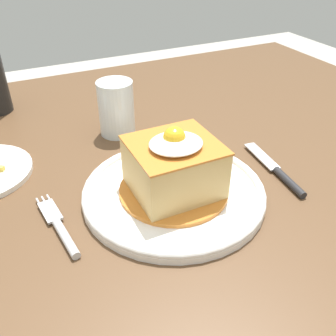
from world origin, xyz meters
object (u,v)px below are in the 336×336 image
Objects in this scene: fork at (61,229)px; main_plate at (174,192)px; knife at (281,174)px; drinking_glass at (117,112)px.

main_plate is at bearing 1.42° from fork.
drinking_glass is at bearing 125.99° from knife.
fork is 1.35× the size of drinking_glass.
drinking_glass reaches higher than main_plate.
drinking_glass reaches higher than knife.
main_plate is 1.94× the size of fork.
fork is (-0.17, -0.00, -0.00)m from main_plate.
knife is at bearing -54.01° from drinking_glass.
drinking_glass is at bearing 92.15° from main_plate.
fork is 0.86× the size of knife.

